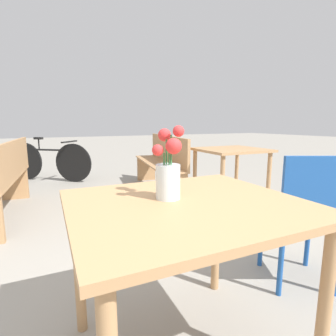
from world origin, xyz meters
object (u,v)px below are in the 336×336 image
Objects in this scene: bench_near at (162,161)px; cafe_chair at (306,213)px; bicycle at (49,161)px; table_back at (231,158)px; bench_far at (7,176)px; table_front at (186,224)px; flower_vase at (168,174)px.

cafe_chair is at bearing -95.76° from bench_near.
bicycle is at bearing 133.78° from bench_near.
table_back is 3.30m from bicycle.
cafe_chair is 1.66m from table_back.
table_back is (2.44, -0.84, 0.15)m from bench_far.
table_back is at bearing -68.67° from bench_near.
table_back is (1.60, 1.61, -0.02)m from table_front.
bicycle is (-0.34, 4.27, -0.27)m from table_front.
bench_near is (1.18, 2.69, -0.15)m from table_front.
bench_near is at bearing -46.22° from bicycle.
bench_near is at bearing 6.73° from bench_far.
flower_vase reaches higher than bicycle.
bench_far is (-0.79, 2.38, -0.37)m from flower_vase.
flower_vase is at bearing 126.36° from table_front.
cafe_chair is at bearing 6.42° from table_front.
table_front is 2.94m from bench_near.
bench_far is (-1.76, 2.35, -0.03)m from cafe_chair.
flower_vase is at bearing -71.65° from bench_far.
flower_vase is at bearing -177.91° from cafe_chair.
flower_vase is 0.19× the size of bench_far.
bench_far is at bearing 108.92° from table_front.
table_back reaches higher than table_front.
flower_vase reaches higher than cafe_chair.
table_front is 0.52× the size of bench_near.
bench_far is at bearing -105.40° from bicycle.
bicycle reaches higher than table_back.
table_front is 4.30m from bicycle.
table_back is at bearing 65.62° from cafe_chair.
flower_vase is at bearing -136.95° from table_back.
bench_near is 1.40× the size of bicycle.
table_front is at bearing -173.58° from cafe_chair.
cafe_chair reaches higher than table_back.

